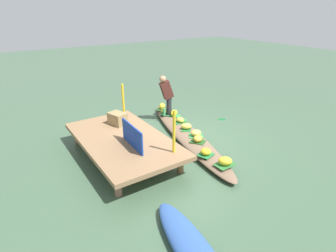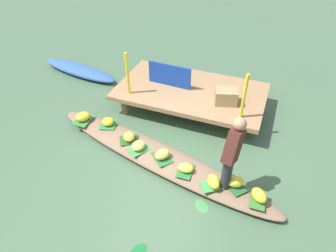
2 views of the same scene
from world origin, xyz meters
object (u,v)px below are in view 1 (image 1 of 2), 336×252
at_px(banana_bunch_2, 196,133).
at_px(banana_bunch_4, 186,126).
at_px(produce_crate, 118,119).
at_px(banana_bunch_8, 165,110).
at_px(banana_bunch_7, 162,106).
at_px(vendor_boat, 187,135).
at_px(banana_bunch_5, 225,161).
at_px(banana_bunch_1, 180,120).
at_px(market_banner, 132,136).
at_px(banana_bunch_0, 174,113).
at_px(water_bottle, 164,112).
at_px(vendor_person, 167,93).
at_px(banana_bunch_6, 198,139).
at_px(banana_bunch_3, 206,152).

distance_m(banana_bunch_2, banana_bunch_4, 0.50).
relative_size(banana_bunch_2, produce_crate, 0.60).
bearing_deg(banana_bunch_8, banana_bunch_7, -20.48).
bearing_deg(banana_bunch_2, vendor_boat, 5.66).
relative_size(vendor_boat, banana_bunch_5, 16.02).
height_order(banana_bunch_1, market_banner, market_banner).
bearing_deg(vendor_boat, banana_bunch_0, -5.03).
bearing_deg(banana_bunch_0, water_bottle, 57.60).
bearing_deg(market_banner, vendor_person, -46.52).
height_order(banana_bunch_6, banana_bunch_8, banana_bunch_8).
bearing_deg(vendor_boat, banana_bunch_8, 3.41).
bearing_deg(banana_bunch_0, vendor_boat, 161.65).
relative_size(banana_bunch_3, banana_bunch_8, 0.86).
distance_m(vendor_boat, water_bottle, 1.33).
bearing_deg(banana_bunch_3, banana_bunch_0, -18.09).
height_order(banana_bunch_5, market_banner, market_banner).
distance_m(banana_bunch_5, banana_bunch_7, 3.72).
bearing_deg(banana_bunch_2, banana_bunch_1, -11.77).
distance_m(vendor_person, water_bottle, 0.59).
xyz_separation_m(banana_bunch_4, banana_bunch_7, (1.72, -0.31, 0.01)).
height_order(banana_bunch_1, banana_bunch_3, banana_bunch_3).
relative_size(banana_bunch_1, banana_bunch_2, 1.01).
xyz_separation_m(banana_bunch_0, water_bottle, (0.16, 0.25, 0.02)).
height_order(banana_bunch_8, water_bottle, water_bottle).
distance_m(banana_bunch_6, vendor_person, 2.09).
relative_size(vendor_boat, banana_bunch_2, 18.09).
bearing_deg(banana_bunch_4, banana_bunch_1, -17.02).
relative_size(banana_bunch_0, vendor_person, 0.23).
relative_size(banana_bunch_5, banana_bunch_8, 1.07).
xyz_separation_m(banana_bunch_6, banana_bunch_8, (2.09, -0.39, 0.02)).
bearing_deg(banana_bunch_0, banana_bunch_8, 20.65).
distance_m(banana_bunch_7, produce_crate, 2.26).
relative_size(banana_bunch_5, market_banner, 0.30).
bearing_deg(banana_bunch_2, banana_bunch_0, -12.97).
xyz_separation_m(banana_bunch_0, banana_bunch_4, (-1.00, 0.29, -0.01)).
xyz_separation_m(banana_bunch_1, banana_bunch_6, (-1.25, 0.37, 0.01)).
height_order(banana_bunch_2, banana_bunch_7, banana_bunch_7).
bearing_deg(banana_bunch_6, banana_bunch_8, -10.50).
xyz_separation_m(banana_bunch_4, banana_bunch_6, (-0.76, 0.22, -0.00)).
bearing_deg(banana_bunch_2, banana_bunch_6, 148.51).
distance_m(banana_bunch_4, market_banner, 2.06).
bearing_deg(vendor_person, banana_bunch_0, -143.18).
distance_m(banana_bunch_2, banana_bunch_8, 1.84).
bearing_deg(water_bottle, banana_bunch_4, 178.07).
bearing_deg(banana_bunch_6, banana_bunch_4, -16.16).
bearing_deg(vendor_person, water_bottle, 106.49).
bearing_deg(banana_bunch_1, banana_bunch_8, -1.24).
bearing_deg(banana_bunch_5, banana_bunch_3, 5.60).
relative_size(vendor_boat, water_bottle, 19.90).
xyz_separation_m(banana_bunch_0, produce_crate, (-0.28, 1.97, 0.35)).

